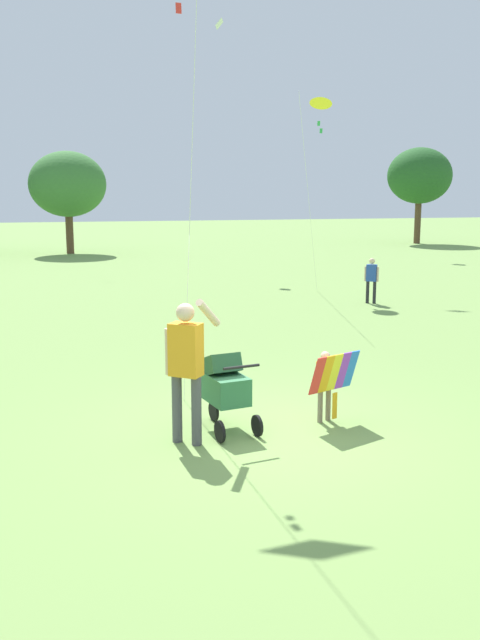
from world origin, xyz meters
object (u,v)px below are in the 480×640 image
(child_with_butterfly_kite, at_px, (327,379))
(stroller, at_px, (226,385))
(kite_orange_delta, at_px, (321,105))
(person_sitting_far, at_px, (371,277))
(person_adult_flyer, at_px, (186,360))

(child_with_butterfly_kite, height_order, stroller, stroller)
(kite_orange_delta, bearing_deg, stroller, -115.40)
(child_with_butterfly_kite, xyz_separation_m, stroller, (-1.39, 0.04, -0.00))
(stroller, xyz_separation_m, kite_orange_delta, (5.55, 11.68, 4.90))
(kite_orange_delta, relative_size, person_sitting_far, 4.62)
(person_adult_flyer, bearing_deg, child_with_butterfly_kite, 9.39)
(person_adult_flyer, distance_m, stroller, 0.82)
(person_adult_flyer, xyz_separation_m, kite_orange_delta, (6.12, 12.05, 4.45))
(child_with_butterfly_kite, bearing_deg, person_adult_flyer, -170.61)
(person_adult_flyer, xyz_separation_m, person_sitting_far, (6.75, 9.48, -0.33))
(stroller, xyz_separation_m, person_sitting_far, (6.18, 9.12, 0.13))
(person_adult_flyer, height_order, kite_orange_delta, kite_orange_delta)
(stroller, bearing_deg, person_sitting_far, 55.88)
(child_with_butterfly_kite, bearing_deg, stroller, 178.36)
(stroller, distance_m, kite_orange_delta, 13.83)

